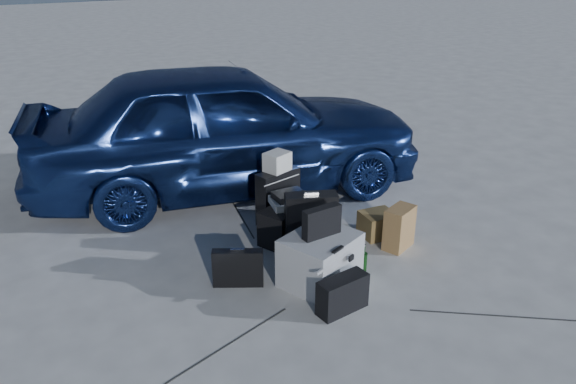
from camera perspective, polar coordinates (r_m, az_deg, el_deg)
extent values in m
plane|color=beige|center=(5.23, 4.94, -8.48)|extent=(60.00, 60.00, 0.00)
imported|color=navy|center=(6.82, -6.30, 6.58)|extent=(4.92, 2.77, 1.58)
cube|color=#9B9DA0|center=(5.02, 3.29, -6.87)|extent=(0.78, 0.71, 0.46)
cube|color=black|center=(4.86, 3.46, -3.04)|extent=(0.37, 0.12, 0.27)
cube|color=black|center=(5.02, -5.11, -7.70)|extent=(0.44, 0.30, 0.35)
cube|color=black|center=(5.40, 2.33, -3.38)|extent=(0.53, 0.35, 0.65)
cube|color=black|center=(6.07, -1.03, -0.45)|extent=(0.52, 0.29, 0.59)
cube|color=beige|center=(5.93, -1.10, 3.11)|extent=(0.31, 0.28, 0.20)
cube|color=black|center=(5.79, 0.36, -2.92)|extent=(0.81, 0.60, 0.37)
cube|color=beige|center=(5.68, 0.32, -1.00)|extent=(0.46, 0.38, 0.07)
cube|color=black|center=(5.66, 0.11, -0.33)|extent=(0.31, 0.22, 0.07)
cube|color=olive|center=(5.69, 11.23, -3.59)|extent=(0.37, 0.30, 0.43)
cube|color=olive|center=(5.92, 9.11, -3.24)|extent=(0.36, 0.33, 0.26)
cube|color=black|center=(4.71, 5.56, -10.31)|extent=(0.46, 0.22, 0.31)
cylinder|color=black|center=(5.23, 7.65, -6.82)|extent=(0.09, 0.09, 0.29)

